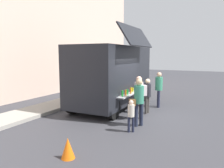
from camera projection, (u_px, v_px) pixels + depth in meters
The scene contains 10 objects.
ground_plane at pixel (144, 115), 9.71m from camera, with size 60.00×60.00×0.00m, color #38383D.
curb_strip at pixel (13, 118), 8.98m from camera, with size 28.00×1.60×0.15m, color #9E998E.
food_truck_main at pixel (113, 74), 11.09m from camera, with size 5.59×3.10×3.99m.
traffic_cone_orange at pixel (68, 148), 5.58m from camera, with size 0.36×0.36×0.55m, color orange.
trash_bin at pixel (108, 86), 15.68m from camera, with size 0.60×0.60×0.92m, color #306236.
customer_front_ordering at pixel (147, 93), 9.81m from camera, with size 0.33×0.33×1.60m.
customer_mid_with_backpack at pixel (139, 93), 8.92m from camera, with size 0.53×0.58×1.80m.
customer_rear_waiting at pixel (139, 98), 8.04m from camera, with size 0.55×0.47×1.79m.
customer_extra_browsing at pixel (159, 86), 11.03m from camera, with size 0.37×0.37×1.80m.
child_near_queue at pixel (131, 113), 7.44m from camera, with size 0.23×0.23×1.14m.
Camera 1 is at (-9.04, -3.08, 2.66)m, focal length 34.67 mm.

